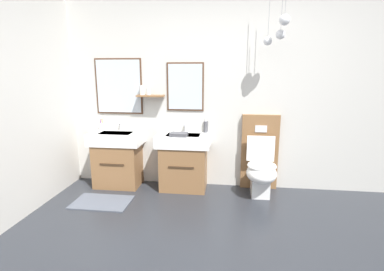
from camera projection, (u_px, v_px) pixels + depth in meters
name	position (u px, v px, depth m)	size (l,w,h in m)	color
wall_back	(230.00, 91.00, 3.84)	(4.60, 0.56, 2.58)	beige
bath_mat	(102.00, 202.00, 3.52)	(0.68, 0.44, 0.01)	#474C56
vanity_sink_left	(118.00, 158.00, 3.99)	(0.70, 0.44, 0.75)	brown
tap_on_left_sink	(120.00, 125.00, 4.05)	(0.03, 0.13, 0.11)	silver
vanity_sink_right	(184.00, 160.00, 3.87)	(0.70, 0.44, 0.75)	brown
tap_on_right_sink	(185.00, 127.00, 3.93)	(0.03, 0.13, 0.11)	silver
toilet	(260.00, 165.00, 3.74)	(0.48, 0.62, 1.00)	brown
toothbrush_cup	(102.00, 126.00, 4.07)	(0.07, 0.07, 0.19)	silver
soap_dispenser	(206.00, 127.00, 3.89)	(0.06, 0.06, 0.19)	#4C4C51
folded_hand_towel	(179.00, 134.00, 3.68)	(0.22, 0.16, 0.04)	#47474C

